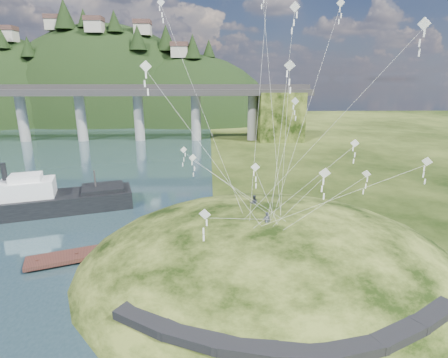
{
  "coord_description": "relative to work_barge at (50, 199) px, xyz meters",
  "views": [
    {
      "loc": [
        2.63,
        -26.66,
        16.37
      ],
      "look_at": [
        4.0,
        6.0,
        7.0
      ],
      "focal_mm": 28.0,
      "sensor_mm": 36.0,
      "label": 1
    }
  ],
  "objects": [
    {
      "name": "footpath",
      "position": [
        25.21,
        -25.84,
        0.39
      ],
      "size": [
        22.29,
        5.84,
        0.83
      ],
      "color": "black",
      "rests_on": "ground"
    },
    {
      "name": "far_ridge",
      "position": [
        -25.83,
        106.07,
        -9.13
      ],
      "size": [
        153.0,
        70.0,
        94.5
      ],
      "color": "black",
      "rests_on": "ground"
    },
    {
      "name": "kite_swarm",
      "position": [
        25.56,
        -13.69,
        12.72
      ],
      "size": [
        20.19,
        15.93,
        19.06
      ],
      "color": "white",
      "rests_on": "ground"
    },
    {
      "name": "grass_hill",
      "position": [
        25.75,
        -14.1,
        -3.19
      ],
      "size": [
        36.0,
        32.0,
        13.0
      ],
      "color": "black",
      "rests_on": "ground"
    },
    {
      "name": "bridge",
      "position": [
        -8.71,
        53.96,
        8.01
      ],
      "size": [
        160.0,
        11.0,
        15.0
      ],
      "color": "#2D2B2B",
      "rests_on": "ground"
    },
    {
      "name": "kite_flyers",
      "position": [
        24.74,
        -13.0,
        4.05
      ],
      "size": [
        1.23,
        5.32,
        1.81
      ],
      "color": "#292D36",
      "rests_on": "ground"
    },
    {
      "name": "work_barge",
      "position": [
        0.0,
        0.0,
        0.0
      ],
      "size": [
        20.0,
        10.62,
        6.76
      ],
      "color": "black",
      "rests_on": "ground"
    },
    {
      "name": "wooden_dock",
      "position": [
        10.86,
        -11.62,
        -1.21
      ],
      "size": [
        15.08,
        7.54,
        1.09
      ],
      "color": "#361A16",
      "rests_on": "ground"
    },
    {
      "name": "ground",
      "position": [
        17.75,
        -16.1,
        -1.69
      ],
      "size": [
        320.0,
        320.0,
        0.0
      ],
      "primitive_type": "plane",
      "color": "black",
      "rests_on": "ground"
    }
  ]
}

